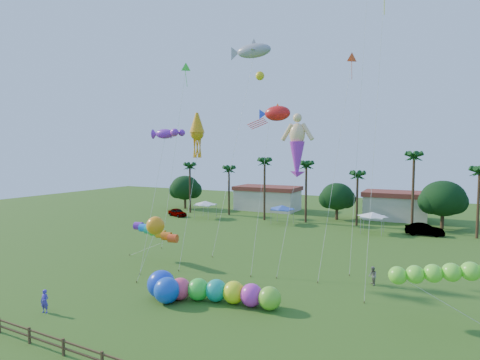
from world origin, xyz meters
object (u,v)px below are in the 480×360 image
at_px(caterpillar_inflatable, 207,290).
at_px(spectator_b, 373,276).
at_px(blue_ball, 167,290).
at_px(car_b, 424,230).
at_px(spectator_a, 45,301).
at_px(car_a, 177,212).

bearing_deg(caterpillar_inflatable, spectator_b, 29.28).
distance_m(spectator_b, caterpillar_inflatable, 14.44).
height_order(spectator_b, blue_ball, blue_ball).
height_order(car_b, spectator_a, spectator_a).
bearing_deg(spectator_a, caterpillar_inflatable, 24.64).
bearing_deg(spectator_b, car_a, -147.39).
distance_m(spectator_b, blue_ball, 17.47).
relative_size(spectator_a, blue_ball, 0.85).
height_order(car_a, blue_ball, blue_ball).
bearing_deg(blue_ball, car_b, 64.01).
bearing_deg(car_a, caterpillar_inflatable, -120.64).
bearing_deg(car_b, spectator_a, 144.68).
relative_size(car_a, blue_ball, 2.11).
bearing_deg(car_b, car_a, 88.66).
relative_size(car_b, spectator_a, 2.97).
bearing_deg(spectator_b, car_b, 144.25).
height_order(spectator_a, blue_ball, blue_ball).
relative_size(spectator_b, caterpillar_inflatable, 0.15).
relative_size(spectator_a, spectator_b, 1.04).
height_order(spectator_a, spectator_b, spectator_a).
xyz_separation_m(spectator_a, caterpillar_inflatable, (9.30, 6.94, 0.07)).
distance_m(car_a, spectator_b, 42.40).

